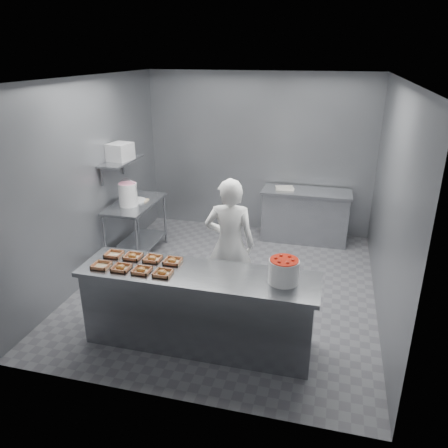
{
  "coord_description": "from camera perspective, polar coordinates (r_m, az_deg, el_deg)",
  "views": [
    {
      "loc": [
        1.3,
        -5.28,
        3.1
      ],
      "look_at": [
        -0.01,
        -0.2,
        1.01
      ],
      "focal_mm": 35.0,
      "sensor_mm": 36.0,
      "label": 1
    }
  ],
  "objects": [
    {
      "name": "tray_0",
      "position": [
        4.97,
        -15.73,
        -5.23
      ],
      "size": [
        0.19,
        0.18,
        0.04
      ],
      "color": "tan",
      "rests_on": "service_counter"
    },
    {
      "name": "ceiling",
      "position": [
        5.45,
        0.62,
        18.53
      ],
      "size": [
        4.5,
        4.5,
        0.0
      ],
      "primitive_type": "plane",
      "rotation": [
        3.14,
        0.0,
        0.0
      ],
      "color": "white",
      "rests_on": "wall_back"
    },
    {
      "name": "worker",
      "position": [
        5.44,
        0.75,
        -2.68
      ],
      "size": [
        0.67,
        0.48,
        1.71
      ],
      "primitive_type": "imported",
      "rotation": [
        0.0,
        0.0,
        3.27
      ],
      "color": "white",
      "rests_on": "ground"
    },
    {
      "name": "bucket_lid",
      "position": [
        7.01,
        -11.43,
        3.05
      ],
      "size": [
        0.32,
        0.32,
        0.02
      ],
      "primitive_type": "cylinder",
      "rotation": [
        0.0,
        0.0,
        0.07
      ],
      "color": "silver",
      "rests_on": "prep_table"
    },
    {
      "name": "prep_table",
      "position": [
        7.05,
        -11.4,
        0.39
      ],
      "size": [
        0.6,
        1.2,
        0.9
      ],
      "color": "slate",
      "rests_on": "ground"
    },
    {
      "name": "glaze_bucket",
      "position": [
        6.77,
        -12.44,
        3.86
      ],
      "size": [
        0.29,
        0.28,
        0.43
      ],
      "color": "silver",
      "rests_on": "prep_table"
    },
    {
      "name": "rag",
      "position": [
        7.0,
        -10.52,
        3.09
      ],
      "size": [
        0.16,
        0.14,
        0.02
      ],
      "primitive_type": "cube",
      "rotation": [
        0.0,
        0.0,
        -0.06
      ],
      "color": "#CCB28C",
      "rests_on": "prep_table"
    },
    {
      "name": "appliance",
      "position": [
        6.81,
        -13.4,
        9.17
      ],
      "size": [
        0.36,
        0.39,
        0.26
      ],
      "primitive_type": "cube",
      "rotation": [
        0.0,
        0.0,
        -0.19
      ],
      "color": "gray",
      "rests_on": "wall_shelf"
    },
    {
      "name": "service_counter",
      "position": [
        4.92,
        -3.33,
        -10.92
      ],
      "size": [
        2.6,
        0.7,
        0.9
      ],
      "color": "slate",
      "rests_on": "ground"
    },
    {
      "name": "tray_2",
      "position": [
        4.76,
        -10.71,
        -5.96
      ],
      "size": [
        0.19,
        0.18,
        0.06
      ],
      "color": "tan",
      "rests_on": "service_counter"
    },
    {
      "name": "wall_shelf",
      "position": [
        6.84,
        -13.29,
        8.01
      ],
      "size": [
        0.35,
        0.9,
        0.03
      ],
      "primitive_type": "cube",
      "color": "slate",
      "rests_on": "wall_left"
    },
    {
      "name": "wall_back",
      "position": [
        7.83,
        4.58,
        9.09
      ],
      "size": [
        4.0,
        0.04,
        2.8
      ],
      "primitive_type": "cube",
      "color": "slate",
      "rests_on": "ground"
    },
    {
      "name": "tray_4",
      "position": [
        5.19,
        -14.17,
        -3.85
      ],
      "size": [
        0.19,
        0.18,
        0.04
      ],
      "color": "tan",
      "rests_on": "service_counter"
    },
    {
      "name": "strawberry_tub",
      "position": [
        4.47,
        7.81,
        -5.99
      ],
      "size": [
        0.31,
        0.31,
        0.26
      ],
      "color": "silver",
      "rests_on": "service_counter"
    },
    {
      "name": "back_counter",
      "position": [
        7.67,
        10.53,
        1.11
      ],
      "size": [
        1.5,
        0.6,
        0.9
      ],
      "color": "slate",
      "rests_on": "ground"
    },
    {
      "name": "paper_stack",
      "position": [
        7.55,
        7.93,
        4.68
      ],
      "size": [
        0.34,
        0.28,
        0.04
      ],
      "primitive_type": "cube",
      "rotation": [
        0.0,
        0.0,
        0.21
      ],
      "color": "silver",
      "rests_on": "back_counter"
    },
    {
      "name": "wall_left",
      "position": [
        6.46,
        -17.01,
        5.47
      ],
      "size": [
        0.04,
        4.5,
        2.8
      ],
      "primitive_type": "cube",
      "color": "slate",
      "rests_on": "ground"
    },
    {
      "name": "floor",
      "position": [
        6.26,
        0.52,
        -7.98
      ],
      "size": [
        4.5,
        4.5,
        0.0
      ],
      "primitive_type": "plane",
      "color": "#4C4C51",
      "rests_on": "ground"
    },
    {
      "name": "wall_right",
      "position": [
        5.6,
        20.89,
        2.53
      ],
      "size": [
        0.04,
        4.5,
        2.8
      ],
      "primitive_type": "cube",
      "color": "slate",
      "rests_on": "ground"
    },
    {
      "name": "tray_7",
      "position": [
        4.91,
        -6.75,
        -4.81
      ],
      "size": [
        0.19,
        0.18,
        0.06
      ],
      "color": "tan",
      "rests_on": "service_counter"
    },
    {
      "name": "tray_3",
      "position": [
        4.67,
        -8.02,
        -6.34
      ],
      "size": [
        0.19,
        0.18,
        0.06
      ],
      "color": "tan",
      "rests_on": "service_counter"
    },
    {
      "name": "tray_1",
      "position": [
        4.86,
        -13.3,
        -5.57
      ],
      "size": [
        0.19,
        0.18,
        0.06
      ],
      "color": "tan",
      "rests_on": "service_counter"
    },
    {
      "name": "tray_5",
      "position": [
        5.09,
        -11.82,
        -4.14
      ],
      "size": [
        0.19,
        0.18,
        0.06
      ],
      "color": "tan",
      "rests_on": "service_counter"
    },
    {
      "name": "tray_6",
      "position": [
        4.99,
        -9.33,
        -4.47
      ],
      "size": [
        0.19,
        0.18,
        0.06
      ],
      "color": "tan",
      "rests_on": "service_counter"
    }
  ]
}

